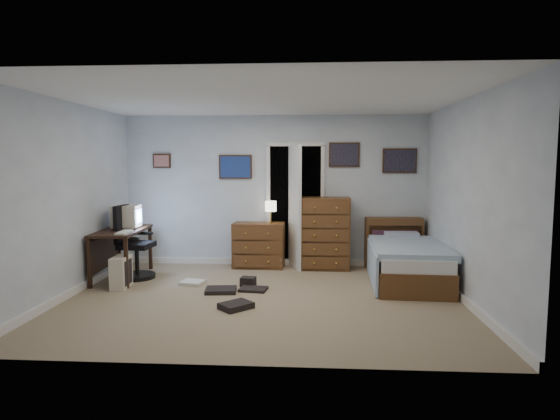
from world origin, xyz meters
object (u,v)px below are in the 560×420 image
object	(u,v)px
computer_desk	(116,241)
low_dresser	(259,245)
office_chair	(133,250)
bed	(406,262)
tall_dresser	(325,233)

from	to	relation	value
computer_desk	low_dresser	size ratio (longest dim) A/B	1.57
office_chair	low_dresser	xyz separation A→B (m)	(1.80, 0.84, -0.05)
office_chair	bed	distance (m)	4.03
office_chair	bed	world-z (taller)	office_chair
office_chair	computer_desk	bearing A→B (deg)	-174.07
office_chair	low_dresser	distance (m)	1.99
computer_desk	office_chair	world-z (taller)	office_chair
computer_desk	bed	distance (m)	4.28
tall_dresser	bed	world-z (taller)	tall_dresser
tall_dresser	office_chair	bearing A→B (deg)	-162.96
computer_desk	office_chair	size ratio (longest dim) A/B	1.19
office_chair	tall_dresser	distance (m)	3.00
computer_desk	low_dresser	world-z (taller)	low_dresser
low_dresser	bed	size ratio (longest dim) A/B	0.42
computer_desk	office_chair	distance (m)	0.28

